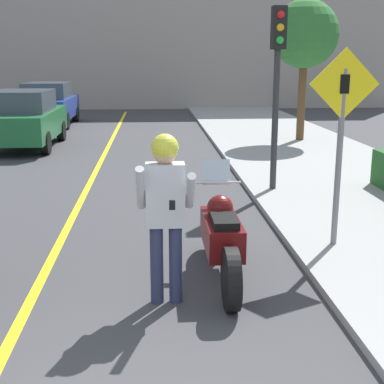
# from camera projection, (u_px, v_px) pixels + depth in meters

# --- Properties ---
(road_center_line) EXTENTS (0.12, 36.00, 0.01)m
(road_center_line) POSITION_uv_depth(u_px,v_px,m) (75.00, 212.00, 9.16)
(road_center_line) COLOR yellow
(road_center_line) RESTS_ON ground
(building_backdrop) EXTENTS (28.00, 1.20, 8.55)m
(building_backdrop) POSITION_uv_depth(u_px,v_px,m) (137.00, 25.00, 27.53)
(building_backdrop) COLOR gray
(building_backdrop) RESTS_ON ground
(motorcycle) EXTENTS (0.62, 2.32, 1.32)m
(motorcycle) POSITION_uv_depth(u_px,v_px,m) (221.00, 237.00, 6.30)
(motorcycle) COLOR black
(motorcycle) RESTS_ON ground
(person_biker) EXTENTS (0.59, 0.49, 1.83)m
(person_biker) POSITION_uv_depth(u_px,v_px,m) (165.00, 201.00, 5.50)
(person_biker) COLOR #282D4C
(person_biker) RESTS_ON ground
(crossing_sign) EXTENTS (0.91, 0.08, 2.60)m
(crossing_sign) POSITION_uv_depth(u_px,v_px,m) (341.00, 130.00, 6.93)
(crossing_sign) COLOR slate
(crossing_sign) RESTS_ON sidewalk_curb
(traffic_light) EXTENTS (0.26, 0.30, 3.38)m
(traffic_light) POSITION_uv_depth(u_px,v_px,m) (277.00, 64.00, 9.84)
(traffic_light) COLOR #2D2D30
(traffic_light) RESTS_ON sidewalk_curb
(street_tree) EXTENTS (2.03, 2.03, 4.20)m
(street_tree) POSITION_uv_depth(u_px,v_px,m) (305.00, 35.00, 15.96)
(street_tree) COLOR brown
(street_tree) RESTS_ON sidewalk_curb
(parked_car_green) EXTENTS (1.88, 4.20, 1.68)m
(parked_car_green) POSITION_uv_depth(u_px,v_px,m) (24.00, 119.00, 15.66)
(parked_car_green) COLOR black
(parked_car_green) RESTS_ON ground
(parked_car_blue) EXTENTS (1.88, 4.20, 1.68)m
(parked_car_blue) POSITION_uv_depth(u_px,v_px,m) (49.00, 104.00, 20.89)
(parked_car_blue) COLOR black
(parked_car_blue) RESTS_ON ground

